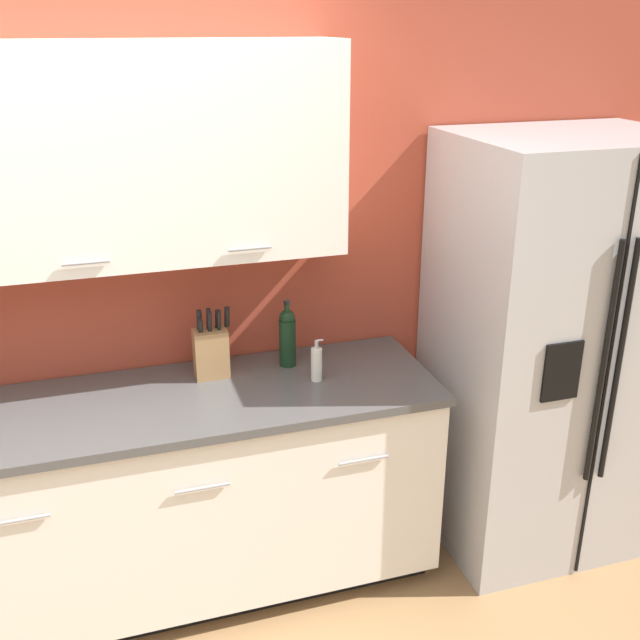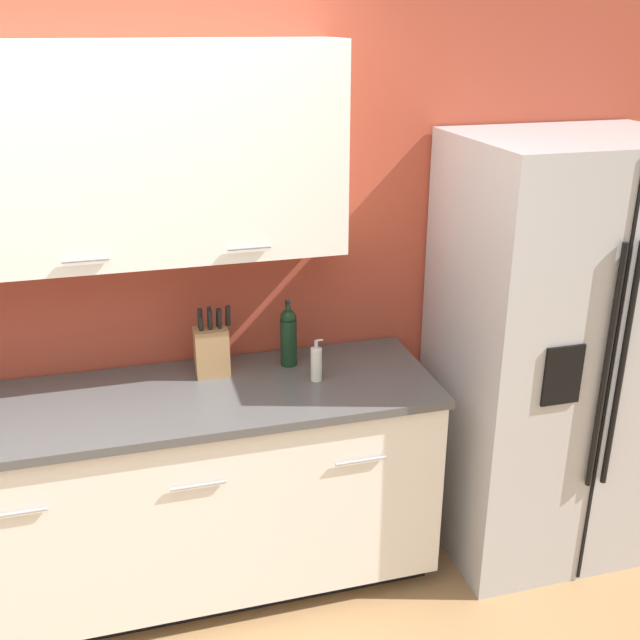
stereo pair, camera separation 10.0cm
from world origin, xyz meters
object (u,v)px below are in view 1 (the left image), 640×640
wine_bottle (287,336)px  soap_dispenser (317,364)px  refrigerator (551,349)px  knife_block (211,351)px

wine_bottle → soap_dispenser: bearing=-67.2°
wine_bottle → refrigerator: bearing=-10.6°
knife_block → soap_dispenser: (0.39, -0.16, -0.04)m
knife_block → soap_dispenser: 0.43m
knife_block → soap_dispenser: size_ratio=1.67×
refrigerator → knife_block: bearing=172.2°
refrigerator → soap_dispenser: 1.06m
refrigerator → soap_dispenser: size_ratio=10.47×
refrigerator → knife_block: (-1.46, 0.20, 0.10)m
refrigerator → wine_bottle: 1.16m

